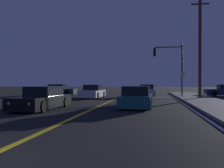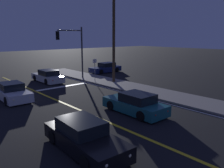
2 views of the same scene
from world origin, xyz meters
name	(u,v)px [view 1 (image 1 of 2)]	position (x,y,z in m)	size (l,w,h in m)	color
sidewalk_right	(221,107)	(7.61, 11.60, 0.07)	(3.20, 41.76, 0.15)	gray
lane_line_center	(99,106)	(0.00, 11.60, 0.01)	(0.20, 39.44, 0.01)	gold
lane_line_edge_right	(190,108)	(5.76, 11.60, 0.01)	(0.16, 39.44, 0.01)	silver
stop_bar	(147,97)	(3.01, 21.70, 0.01)	(6.01, 0.50, 0.01)	silver
car_side_waiting_white	(93,92)	(-2.51, 20.14, 0.58)	(2.00, 4.32, 1.34)	silver
car_mid_block_silver	(147,91)	(2.92, 25.03, 0.58)	(1.89, 4.62, 1.34)	#B2B5BA
car_lead_oncoming_charcoal	(59,90)	(-8.03, 24.94, 0.58)	(4.24, 1.93, 1.34)	#2D2D33
car_distant_tail_black	(42,99)	(-2.93, 9.53, 0.58)	(2.07, 4.78, 1.34)	black
car_following_oncoming_teal	(136,98)	(2.48, 11.50, 0.58)	(2.00, 4.57, 1.34)	#195960
traffic_signal_near_right	(172,62)	(5.70, 24.00, 3.92)	(3.26, 0.28, 5.95)	#38383D
utility_pole_right	(200,42)	(7.91, 19.73, 5.38)	(1.94, 0.29, 10.31)	#4C3823
street_sign_corner	(182,81)	(6.51, 21.20, 1.74)	(0.56, 0.14, 2.60)	slate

